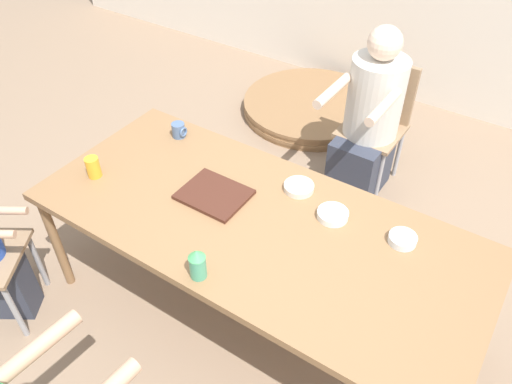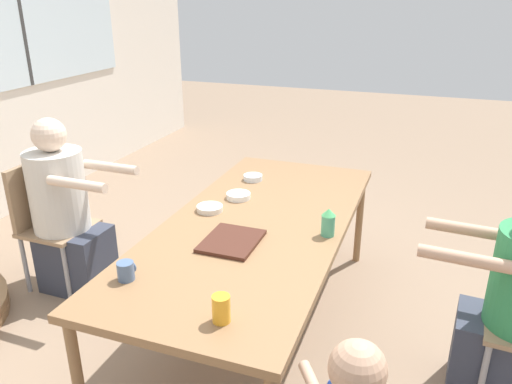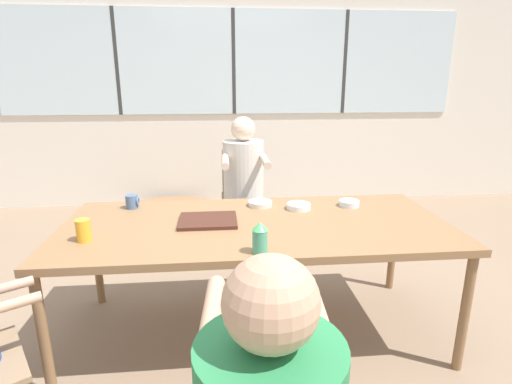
{
  "view_description": "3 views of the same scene",
  "coord_description": "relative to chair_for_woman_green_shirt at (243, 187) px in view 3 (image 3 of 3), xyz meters",
  "views": [
    {
      "loc": [
        0.92,
        -1.39,
        2.34
      ],
      "look_at": [
        0.0,
        0.0,
        0.88
      ],
      "focal_mm": 35.0,
      "sensor_mm": 36.0,
      "label": 1
    },
    {
      "loc": [
        -2.34,
        -0.85,
        1.88
      ],
      "look_at": [
        0.0,
        0.0,
        0.88
      ],
      "focal_mm": 35.0,
      "sensor_mm": 36.0,
      "label": 2
    },
    {
      "loc": [
        -0.2,
        -2.11,
        1.48
      ],
      "look_at": [
        0.0,
        0.0,
        0.88
      ],
      "focal_mm": 28.0,
      "sensor_mm": 36.0,
      "label": 3
    }
  ],
  "objects": [
    {
      "name": "person_woman_green_shirt",
      "position": [
        -0.0,
        -0.17,
        0.01
      ],
      "size": [
        0.39,
        0.69,
        1.17
      ],
      "rotation": [
        0.0,
        0.0,
        -3.15
      ],
      "color": "#333847",
      "rests_on": "ground_plane"
    },
    {
      "name": "wall_back_with_windows",
      "position": [
        -0.02,
        1.21,
        0.91
      ],
      "size": [
        8.4,
        0.08,
        2.8
      ],
      "color": "silver",
      "rests_on": "ground_plane"
    },
    {
      "name": "coffee_mug",
      "position": [
        -0.77,
        -1.16,
        0.24
      ],
      "size": [
        0.08,
        0.07,
        0.08
      ],
      "color": "slate",
      "rests_on": "dining_table"
    },
    {
      "name": "chair_for_woman_green_shirt",
      "position": [
        0.0,
        0.0,
        0.0
      ],
      "size": [
        0.41,
        0.41,
        0.86
      ],
      "rotation": [
        0.0,
        0.0,
        -3.15
      ],
      "color": "#937556",
      "rests_on": "ground_plane"
    },
    {
      "name": "folded_table_stack",
      "position": [
        -0.75,
        0.5,
        -0.45
      ],
      "size": [
        1.18,
        1.18,
        0.12
      ],
      "color": "olive",
      "rests_on": "ground_plane"
    },
    {
      "name": "dining_table",
      "position": [
        -0.02,
        -1.49,
        0.15
      ],
      "size": [
        2.16,
        0.96,
        0.7
      ],
      "color": "olive",
      "rests_on": "ground_plane"
    },
    {
      "name": "bowl_fruit",
      "position": [
        0.27,
        -1.27,
        0.21
      ],
      "size": [
        0.15,
        0.15,
        0.03
      ],
      "color": "white",
      "rests_on": "dining_table"
    },
    {
      "name": "food_tray_dark",
      "position": [
        -0.29,
        -1.46,
        0.2
      ],
      "size": [
        0.32,
        0.27,
        0.02
      ],
      "color": "#472319",
      "rests_on": "dining_table"
    },
    {
      "name": "ground_plane",
      "position": [
        -0.02,
        -1.49,
        -0.51
      ],
      "size": [
        16.0,
        16.0,
        0.0
      ],
      "primitive_type": "plane",
      "color": "#8C725B"
    },
    {
      "name": "sippy_cup",
      "position": [
        -0.04,
        -1.9,
        0.27
      ],
      "size": [
        0.07,
        0.07,
        0.15
      ],
      "color": "#4CA57F",
      "rests_on": "dining_table"
    },
    {
      "name": "bowl_cereal",
      "position": [
        0.6,
        -1.25,
        0.21
      ],
      "size": [
        0.13,
        0.13,
        0.04
      ],
      "color": "silver",
      "rests_on": "dining_table"
    },
    {
      "name": "juice_glass",
      "position": [
        -0.9,
        -1.67,
        0.25
      ],
      "size": [
        0.07,
        0.07,
        0.11
      ],
      "color": "gold",
      "rests_on": "dining_table"
    },
    {
      "name": "bowl_white_shallow",
      "position": [
        0.04,
        -1.19,
        0.21
      ],
      "size": [
        0.15,
        0.15,
        0.03
      ],
      "color": "silver",
      "rests_on": "dining_table"
    }
  ]
}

